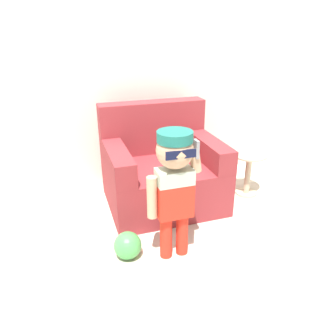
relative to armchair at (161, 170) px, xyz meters
name	(u,v)px	position (x,y,z in m)	size (l,w,h in m)	color
ground_plane	(175,206)	(0.10, -0.17, -0.35)	(10.00, 10.00, 0.00)	beige
wall_back	(152,65)	(0.10, 0.63, 0.95)	(10.00, 0.05, 2.60)	silver
armchair	(161,170)	(0.00, 0.00, 0.00)	(1.10, 0.94, 0.98)	maroon
person_child	(174,177)	(-0.17, -0.88, 0.34)	(0.42, 0.31, 1.03)	red
side_table	(248,170)	(0.92, -0.15, -0.07)	(0.35, 0.35, 0.46)	beige
toy_ball	(128,245)	(-0.53, -0.80, -0.24)	(0.22, 0.22, 0.22)	#4CB256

